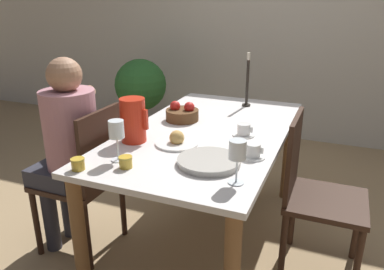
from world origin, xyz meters
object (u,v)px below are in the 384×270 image
wine_glass_water (237,152)px  jam_jar_amber (78,163)px  wine_glass_juice (116,132)px  candlestick_tall (247,85)px  teacup_near_person (253,151)px  teacup_across (244,131)px  serving_tray (209,161)px  jam_jar_red (126,161)px  chair_person_side (87,176)px  fruit_bowl (182,114)px  bread_plate (177,141)px  person_seated (68,141)px  potted_plant (141,88)px  red_pitcher (133,120)px  chair_opposite (314,192)px

wine_glass_water → jam_jar_amber: 0.72m
wine_glass_juice → candlestick_tall: (0.32, 1.17, 0.01)m
jam_jar_amber → teacup_near_person: bearing=32.1°
teacup_across → serving_tray: (-0.05, -0.44, -0.02)m
jam_jar_red → serving_tray: bearing=27.7°
chair_person_side → wine_glass_juice: bearing=-120.2°
chair_person_side → jam_jar_red: chair_person_side is taller
chair_person_side → fruit_bowl: chair_person_side is taller
wine_glass_juice → candlestick_tall: bearing=74.7°
wine_glass_water → bread_plate: size_ratio=0.83×
teacup_across → jam_jar_amber: (-0.58, -0.72, 0.00)m
fruit_bowl → candlestick_tall: bearing=58.9°
person_seated → potted_plant: (-0.57, 1.84, -0.13)m
person_seated → serving_tray: (0.89, -0.08, 0.06)m
chair_person_side → potted_plant: chair_person_side is taller
person_seated → jam_jar_amber: person_seated is taller
red_pitcher → jam_jar_red: bearing=-65.7°
teacup_across → jam_jar_red: (-0.39, -0.62, 0.00)m
chair_person_side → teacup_near_person: size_ratio=7.27×
red_pitcher → fruit_bowl: (0.09, 0.44, -0.08)m
jam_jar_amber → jam_jar_red: same height
jam_jar_amber → fruit_bowl: fruit_bowl is taller
teacup_across → jam_jar_amber: teacup_across is taller
bread_plate → jam_jar_red: size_ratio=3.64×
fruit_bowl → teacup_near_person: bearing=-36.5°
red_pitcher → potted_plant: red_pitcher is taller
wine_glass_juice → jam_jar_red: (0.08, -0.06, -0.12)m
teacup_near_person → jam_jar_red: bearing=-146.5°
chair_person_side → serving_tray: size_ratio=3.04×
wine_glass_water → teacup_across: 0.60m
bread_plate → person_seated: bearing=-171.7°
wine_glass_water → jam_jar_amber: wine_glass_water is taller
red_pitcher → wine_glass_water: red_pitcher is taller
chair_person_side → serving_tray: 0.86m
candlestick_tall → teacup_across: bearing=-76.8°
teacup_near_person → teacup_across: size_ratio=1.00×
jam_jar_amber → fruit_bowl: 0.86m
jam_jar_amber → wine_glass_juice: bearing=55.2°
serving_tray → wine_glass_juice: bearing=-163.9°
wine_glass_juice → chair_opposite: bearing=31.8°
jam_jar_amber → fruit_bowl: bearing=80.6°
chair_opposite → serving_tray: bearing=-47.3°
chair_opposite → candlestick_tall: 0.94m
bread_plate → fruit_bowl: size_ratio=1.10×
chair_opposite → fruit_bowl: (-0.85, 0.15, 0.31)m
serving_tray → fruit_bowl: (-0.39, 0.57, 0.03)m
chair_opposite → candlestick_tall: size_ratio=2.40×
red_pitcher → wine_glass_water: 0.70m
wine_glass_water → wine_glass_juice: wine_glass_juice is taller
chair_opposite → serving_tray: 0.68m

